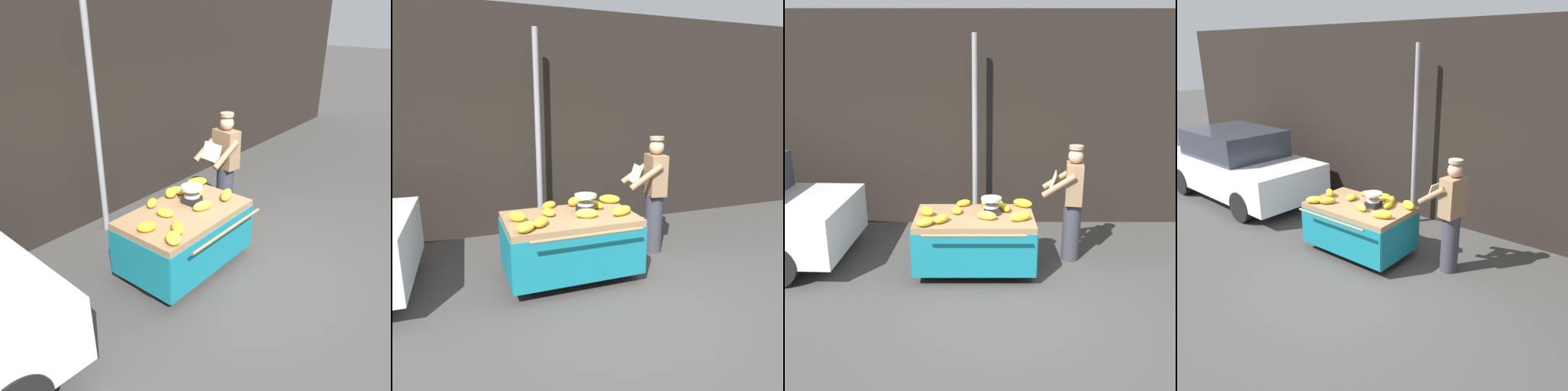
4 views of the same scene
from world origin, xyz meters
TOP-DOWN VIEW (x-y plane):
  - ground_plane at (0.00, 0.00)m, footprint 60.00×60.00m
  - back_wall at (0.00, 2.78)m, footprint 16.00×0.24m
  - street_pole at (-0.44, 2.32)m, footprint 0.09×0.09m
  - banana_cart at (-0.44, 0.74)m, footprint 1.63×1.19m
  - weighing_scale at (-0.21, 0.81)m, footprint 0.28×0.28m
  - banana_bunch_0 at (-0.68, 0.83)m, footprint 0.18×0.25m
  - banana_bunch_1 at (-1.06, 0.36)m, footprint 0.29×0.30m
  - banana_bunch_2 at (-0.01, 0.93)m, footprint 0.18×0.29m
  - banana_bunch_3 at (-0.27, 0.58)m, footprint 0.29×0.19m
  - banana_bunch_4 at (-0.10, 1.11)m, footprint 0.24×0.32m
  - banana_bunch_5 at (-0.24, 1.14)m, footprint 0.26×0.24m
  - banana_bunch_6 at (0.17, 0.54)m, footprint 0.32×0.23m
  - banana_bunch_7 at (0.25, 1.10)m, footprint 0.32×0.28m
  - banana_bunch_8 at (-0.86, 0.47)m, footprint 0.25×0.29m
  - banana_bunch_9 at (-0.60, 1.14)m, footprint 0.25×0.22m
  - banana_bunch_10 at (-1.08, 0.74)m, footprint 0.25×0.22m
  - vendor_person at (0.96, 1.13)m, footprint 0.63×0.58m

SIDE VIEW (x-z plane):
  - ground_plane at x=0.00m, z-range 0.00..0.00m
  - banana_cart at x=-0.44m, z-range 0.18..1.01m
  - banana_bunch_0 at x=-0.68m, z-range 0.82..0.92m
  - banana_bunch_9 at x=-0.60m, z-range 0.82..0.92m
  - banana_bunch_2 at x=-0.01m, z-range 0.82..0.92m
  - vendor_person at x=0.96m, z-range 0.02..1.73m
  - banana_bunch_4 at x=-0.10m, z-range 0.82..0.93m
  - banana_bunch_8 at x=-0.86m, z-range 0.82..0.93m
  - banana_bunch_1 at x=-1.06m, z-range 0.82..0.93m
  - banana_bunch_7 at x=0.25m, z-range 0.82..0.94m
  - banana_bunch_3 at x=-0.27m, z-range 0.82..0.94m
  - banana_bunch_6 at x=0.17m, z-range 0.82..0.94m
  - banana_bunch_5 at x=-0.24m, z-range 0.82..0.95m
  - banana_bunch_10 at x=-1.08m, z-range 0.82..0.95m
  - weighing_scale at x=-0.21m, z-range 0.83..1.06m
  - street_pole at x=-0.44m, z-range 0.00..3.25m
  - back_wall at x=0.00m, z-range 0.00..3.62m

